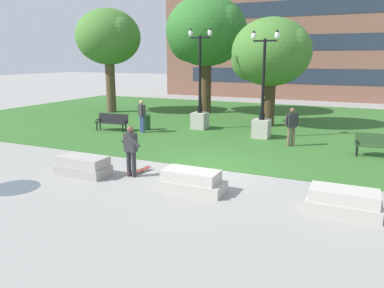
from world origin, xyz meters
name	(u,v)px	position (x,y,z in m)	size (l,w,h in m)	color
ground_plane	(207,169)	(0.00, 0.00, 0.00)	(140.00, 140.00, 0.00)	gray
grass_lawn	(271,124)	(0.00, 10.00, 0.01)	(40.00, 20.00, 0.02)	#336628
concrete_block_center	(83,166)	(-3.53, -2.40, 0.31)	(1.80, 0.90, 0.64)	#9E9991
concrete_block_left	(193,181)	(0.50, -2.32, 0.31)	(1.84, 0.90, 0.64)	#B2ADA3
concrete_block_right	(343,202)	(4.64, -2.20, 0.31)	(1.80, 0.90, 0.64)	#B2ADA3
person_skateboarder	(131,148)	(-1.94, -1.89, 0.97)	(1.01, 0.53, 1.71)	#28282D
skateboard	(139,171)	(-1.93, -1.47, 0.09)	(0.43, 1.04, 0.14)	maroon
puddle	(15,187)	(-4.57, -4.31, 0.00)	(1.47, 1.47, 0.01)	#47515B
park_bench_near_left	(379,144)	(5.61, 4.31, 0.54)	(1.83, 0.63, 0.90)	#284723
park_bench_near_right	(112,121)	(-7.36, 4.42, 0.54)	(1.84, 0.68, 0.90)	black
lamp_post_center	(262,117)	(0.44, 5.94, 1.05)	(1.32, 0.80, 5.12)	#ADA89E
lamp_post_left	(200,109)	(-3.26, 6.87, 1.10)	(1.32, 0.80, 5.38)	#ADA89E
tree_far_right	(108,38)	(-11.75, 10.27, 5.19)	(4.70, 4.48, 7.17)	brown
tree_near_right	(270,53)	(-0.08, 9.37, 4.10)	(4.62, 4.40, 6.02)	#42301E
tree_far_left	(206,32)	(-5.37, 12.69, 5.55)	(5.81, 5.54, 7.97)	#42301E
trash_bin	(146,121)	(-5.79, 5.34, 0.50)	(0.49, 0.49, 0.96)	#234C28
person_bystander_near_lawn	(142,114)	(-5.59, 4.63, 0.98)	(0.62, 0.40, 1.71)	#384C7A
person_bystander_far_lawn	(292,125)	(2.09, 4.71, 0.98)	(0.59, 0.43, 1.71)	brown
building_facade_distant	(286,25)	(-2.27, 24.50, 6.78)	(24.49, 1.03, 13.58)	brown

